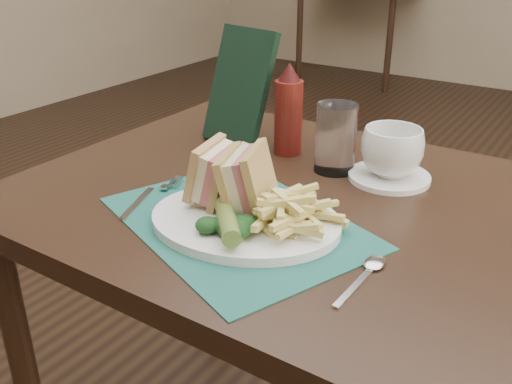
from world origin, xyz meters
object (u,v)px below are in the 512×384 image
sandwich_half_b (234,178)px  ketchup_bottle (289,109)px  check_presenter (240,88)px  placemat (237,222)px  saucer (389,177)px  table_main (275,354)px  table_bg_left (359,32)px  drinking_glass (336,138)px  plate (245,221)px  coffee_cup (392,152)px  sandwich_half_a (205,170)px

sandwich_half_b → ketchup_bottle: 0.31m
sandwich_half_b → check_presenter: check_presenter is taller
placemat → saucer: saucer is taller
saucer → check_presenter: (-0.35, 0.02, 0.11)m
table_main → table_bg_left: same height
placemat → check_presenter: 0.39m
ketchup_bottle → check_presenter: size_ratio=0.76×
sandwich_half_b → drinking_glass: 0.27m
sandwich_half_b → check_presenter: (-0.20, 0.30, 0.05)m
plate → ketchup_bottle: size_ratio=1.61×
plate → table_main: bearing=88.7°
placemat → drinking_glass: (0.03, 0.28, 0.06)m
plate → sandwich_half_b: size_ratio=2.86×
table_bg_left → sandwich_half_b: size_ratio=8.57×
plate → coffee_cup: coffee_cup is taller
sandwich_half_a → coffee_cup: (0.21, 0.28, -0.01)m
coffee_cup → check_presenter: check_presenter is taller
drinking_glass → check_presenter: check_presenter is taller
plate → saucer: bearing=54.9°
drinking_glass → ketchup_bottle: size_ratio=0.70×
placemat → sandwich_half_b: size_ratio=3.91×
placemat → saucer: bearing=65.2°
saucer → coffee_cup: bearing=0.0°
sandwich_half_b → saucer: size_ratio=0.70×
plate → saucer: (0.12, 0.30, -0.00)m
sandwich_half_b → coffee_cup: (0.15, 0.28, -0.02)m
placemat → check_presenter: check_presenter is taller
plate → saucer: 0.32m
placemat → coffee_cup: bearing=65.2°
saucer → plate: bearing=-111.8°
sandwich_half_a → sandwich_half_b: (0.06, -0.00, 0.00)m
table_bg_left → saucer: size_ratio=6.00×
plate → coffee_cup: 0.32m
sandwich_half_a → coffee_cup: sandwich_half_a is taller
saucer → ketchup_bottle: ketchup_bottle is taller
table_main → saucer: saucer is taller
saucer → drinking_glass: (-0.10, -0.02, 0.06)m
sandwich_half_a → check_presenter: 0.33m
coffee_cup → table_bg_left: bearing=114.6°
saucer → ketchup_bottle: bearing=176.1°
sandwich_half_b → coffee_cup: 0.32m
sandwich_half_b → coffee_cup: size_ratio=0.93×
saucer → drinking_glass: 0.12m
plate → check_presenter: size_ratio=1.22×
sandwich_half_a → placemat: bearing=-23.1°
sandwich_half_a → sandwich_half_b: bearing=-14.8°
placemat → plate: (0.02, -0.00, 0.01)m
drinking_glass → sandwich_half_a: bearing=-111.8°
sandwich_half_a → ketchup_bottle: bearing=82.1°
placemat → table_main: bearing=95.4°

